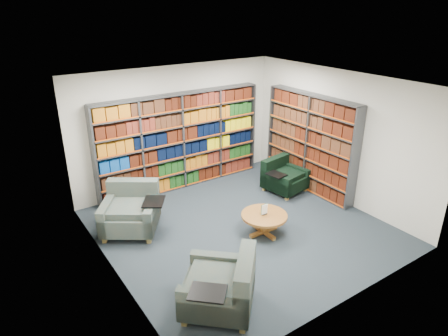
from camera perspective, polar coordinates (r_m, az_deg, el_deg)
room_shell at (r=7.21m, az=2.67°, el=1.03°), size 5.02×5.02×2.82m
bookshelf_back at (r=9.18m, az=-6.12°, el=3.77°), size 4.00×0.28×2.20m
bookshelf_right at (r=9.21m, az=12.17°, el=3.45°), size 0.28×2.50×2.20m
chair_teal_left at (r=7.85m, az=-13.06°, el=-6.07°), size 1.37×1.37×0.90m
chair_green_right at (r=9.29m, az=8.33°, el=-1.40°), size 1.03×0.94×0.74m
chair_teal_front at (r=5.83m, az=0.10°, el=-16.82°), size 1.37×1.37×0.88m
coffee_table at (r=7.53m, az=5.75°, el=-7.16°), size 0.86×0.86×0.60m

